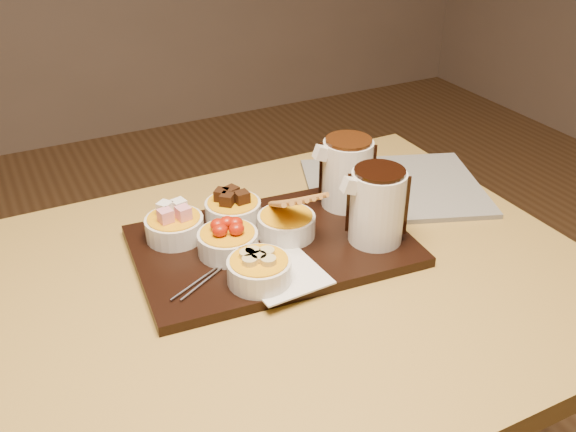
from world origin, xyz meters
name	(u,v)px	position (x,y,z in m)	size (l,w,h in m)	color
dining_table	(231,341)	(0.00, 0.00, 0.65)	(1.20, 0.80, 0.75)	#AB8A3F
serving_board	(272,246)	(0.11, 0.08, 0.76)	(0.46, 0.30, 0.02)	black
napkin	(283,275)	(0.09, -0.02, 0.77)	(0.12, 0.12, 0.00)	white
bowl_marshmallows	(175,228)	(-0.03, 0.16, 0.79)	(0.10, 0.10, 0.04)	silver
bowl_cake	(233,212)	(0.08, 0.17, 0.79)	(0.10, 0.10, 0.04)	silver
bowl_strawberries	(228,243)	(0.03, 0.08, 0.79)	(0.10, 0.10, 0.04)	silver
bowl_biscotti	(286,225)	(0.15, 0.08, 0.79)	(0.10, 0.10, 0.04)	silver
bowl_bananas	(259,271)	(0.05, -0.02, 0.79)	(0.10, 0.10, 0.04)	silver
pitcher_dark_chocolate	(377,207)	(0.27, 0.00, 0.83)	(0.09, 0.09, 0.13)	silver
pitcher_milk_chocolate	(347,174)	(0.29, 0.13, 0.83)	(0.09, 0.09, 0.13)	silver
fondue_skewers	(227,260)	(0.02, 0.05, 0.77)	(0.26, 0.03, 0.01)	silver
newspaper	(394,187)	(0.43, 0.17, 0.76)	(0.34, 0.28, 0.01)	beige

